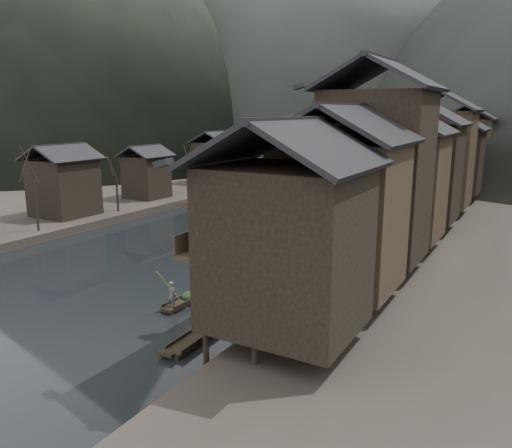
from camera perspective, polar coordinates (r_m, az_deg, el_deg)
The scene contains 12 objects.
water at distance 41.77m, azimuth -13.31°, elevation -5.58°, with size 300.00×300.00×0.00m, color black.
left_bank at distance 93.66m, azimuth -12.35°, elevation 4.96°, with size 40.00×200.00×1.20m, color #2D2823.
stilt_houses at distance 49.06m, azimuth 17.92°, elevation 7.46°, with size 9.00×67.60×16.69m.
left_houses at distance 68.82m, azimuth -14.66°, elevation 6.34°, with size 8.10×53.20×8.73m.
bare_trees at distance 64.60m, azimuth -13.96°, elevation 6.37°, with size 3.64×61.10×7.27m.
moored_sampans at distance 52.97m, azimuth 11.98°, elevation -1.37°, with size 3.14×61.31×0.47m.
midriver_boats at distance 82.02m, azimuth 10.50°, elevation 3.67°, with size 9.06×32.25×0.45m.
stone_bridge at distance 104.62m, azimuth 14.73°, elevation 8.12°, with size 40.00×6.00×9.00m.
hero_sampan at distance 35.14m, azimuth -7.76°, elevation -8.55°, with size 1.12×4.96×0.43m.
cargo_heap at distance 35.11m, azimuth -7.56°, elevation -7.59°, with size 1.09×1.43×0.65m, color black.
boatman at distance 33.45m, azimuth -9.59°, elevation -7.61°, with size 0.68×0.44×1.86m, color #4E4E50.
bamboo_pole at distance 32.50m, azimuth -9.49°, elevation -3.29°, with size 0.06×0.06×4.17m, color #8C7A51.
Camera 1 is at (27.52, -28.64, 12.94)m, focal length 35.00 mm.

